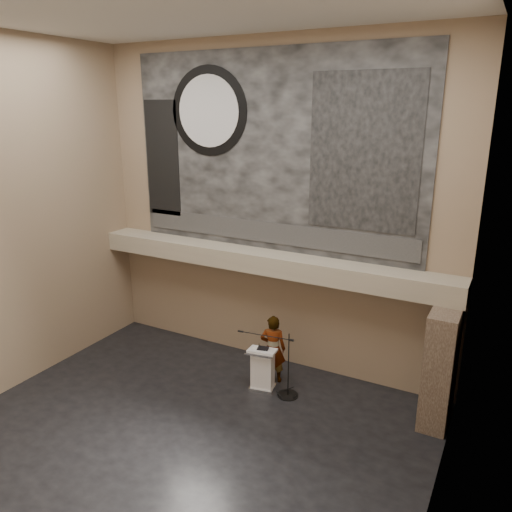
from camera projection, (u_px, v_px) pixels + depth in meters
The scene contains 20 objects.
floor at pixel (186, 434), 10.82m from camera, with size 10.00×10.00×0.00m, color black.
ceiling at pixel (166, 2), 8.36m from camera, with size 10.00×10.00×0.00m, color silver.
wall_back at pixel (271, 210), 12.96m from camera, with size 10.00×0.02×8.50m, color #8C7559.
wall_left at pixel (7, 219), 11.86m from camera, with size 0.02×8.00×8.50m, color #8C7559.
wall_right at pixel (452, 290), 7.32m from camera, with size 0.02×8.00×8.50m, color #8C7559.
soffit at pixel (263, 261), 13.00m from camera, with size 10.00×0.80×0.50m, color gray.
sprinkler_left at pixel (211, 263), 13.77m from camera, with size 0.04×0.04×0.06m, color #B2893D.
sprinkler_right at pixel (331, 284), 12.18m from camera, with size 0.04×0.04×0.06m, color #B2893D.
banner at pixel (270, 153), 12.52m from camera, with size 8.00×0.05×5.00m, color black.
banner_text_strip at pixel (269, 233), 13.08m from camera, with size 7.76×0.02×0.55m, color #303030.
banner_clock_rim at pixel (209, 111), 13.01m from camera, with size 2.30×2.30×0.02m, color black.
banner_clock_face at pixel (208, 111), 13.00m from camera, with size 1.84×1.84×0.02m, color silver.
banner_building_print at pixel (364, 153), 11.37m from camera, with size 2.60×0.02×3.60m, color black.
banner_brick_print at pixel (163, 159), 14.11m from camera, with size 1.10×0.02×3.20m, color black.
stone_pier at pixel (441, 366), 10.98m from camera, with size 0.60×1.40×2.70m, color #47372B.
lectern at pixel (263, 369), 12.42m from camera, with size 0.75×0.59×1.13m.
binder at pixel (263, 349), 12.25m from camera, with size 0.27×0.21×0.04m, color black.
papers at pixel (256, 349), 12.27m from camera, with size 0.22×0.30×0.01m, color white.
speaker_person at pixel (273, 349), 12.71m from camera, with size 0.66×0.43×1.80m, color silver.
mic_stand at pixel (286, 386), 12.22m from camera, with size 1.57×0.52×1.67m.
Camera 1 is at (5.71, -7.42, 6.84)m, focal length 35.00 mm.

